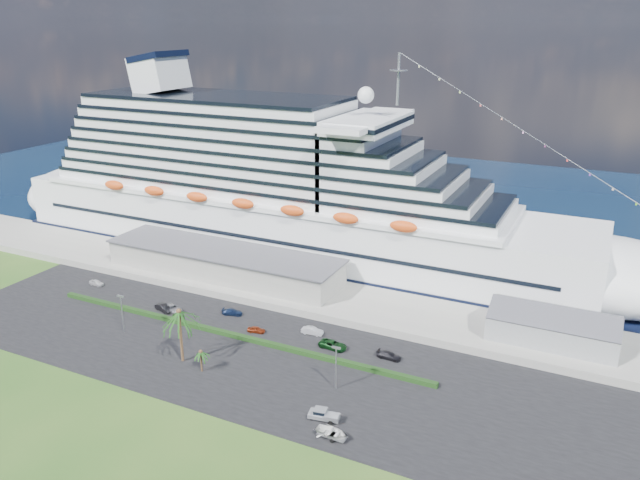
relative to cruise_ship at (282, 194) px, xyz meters
The scene contains 22 objects.
ground 69.56m from the cruise_ship, 71.40° to the right, with size 420.00×420.00×0.00m, color #27511B.
asphalt_lot 59.58m from the cruise_ship, 67.89° to the right, with size 140.00×38.00×0.12m, color black.
wharf 35.90m from the cruise_ship, 48.10° to the right, with size 240.00×20.00×1.80m, color gray.
water 71.40m from the cruise_ship, 71.93° to the left, with size 420.00×160.00×0.02m, color black.
cruise_ship is the anchor object (origin of this frame).
terminal_building 26.92m from the cruise_ship, 98.22° to the right, with size 61.00×15.00×6.30m.
port_shed 78.32m from the cruise_ship, 18.08° to the right, with size 24.00×12.31×7.37m.
hedge 52.41m from the cruise_ship, 74.26° to the right, with size 88.00×1.10×0.90m, color black.
lamp_post_left 57.50m from the cruise_ship, 96.59° to the right, with size 1.60×0.35×8.27m.
lamp_post_right 70.64m from the cruise_ship, 53.44° to the right, with size 1.60×0.35×8.27m.
palm_tall 61.56m from the cruise_ship, 79.12° to the right, with size 8.82×8.82×11.13m.
palm_short 65.13m from the cruise_ship, 74.52° to the right, with size 3.53×3.53×4.56m.
parked_car_0 52.46m from the cruise_ship, 126.06° to the right, with size 1.58×3.93×1.34m, color silver.
parked_car_1 47.66m from the cruise_ship, 97.08° to the right, with size 1.65×4.74×1.56m, color black.
parked_car_2 46.80m from the cruise_ship, 94.78° to the right, with size 2.40×5.20×1.44m, color gray.
parked_car_3 43.59m from the cruise_ship, 76.94° to the right, with size 1.82×4.48×1.30m, color #121F3F.
parked_car_4 50.38m from the cruise_ship, 67.68° to the right, with size 1.48×3.67×1.25m, color maroon.
parked_car_5 51.72m from the cruise_ship, 54.08° to the right, with size 1.58×4.52×1.49m, color #B5B7BD.
parked_car_6 57.98m from the cruise_ship, 50.98° to the right, with size 2.61×5.65×1.57m, color #0C3312.
parked_car_7 64.73m from the cruise_ship, 42.33° to the right, with size 1.94×4.77×1.38m, color black.
pickup_truck 79.77m from the cruise_ship, 56.25° to the right, with size 5.43×2.73×1.82m.
boat_trailer 84.60m from the cruise_ship, 55.83° to the right, with size 5.90×3.86×1.69m.
Camera 1 is at (58.56, -77.83, 60.94)m, focal length 35.00 mm.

